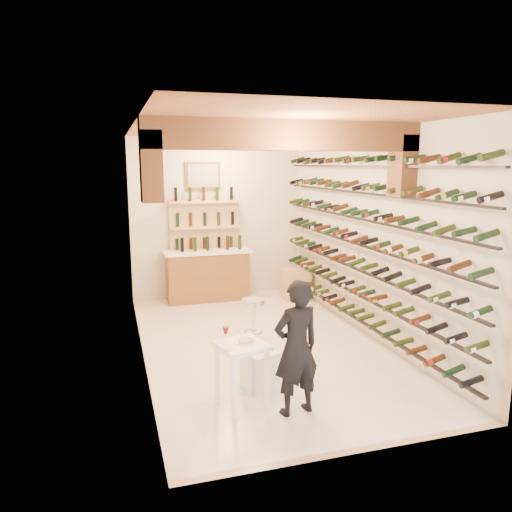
{
  "coord_description": "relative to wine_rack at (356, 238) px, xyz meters",
  "views": [
    {
      "loc": [
        -2.11,
        -6.74,
        2.68
      ],
      "look_at": [
        0.0,
        0.3,
        1.3
      ],
      "focal_mm": 34.4,
      "sensor_mm": 36.0,
      "label": 1
    }
  ],
  "objects": [
    {
      "name": "ground",
      "position": [
        -1.53,
        0.0,
        -1.55
      ],
      "size": [
        6.0,
        6.0,
        0.0
      ],
      "primitive_type": "plane",
      "color": "silver",
      "rests_on": "ground"
    },
    {
      "name": "room_shell",
      "position": [
        -1.53,
        -0.26,
        0.7
      ],
      "size": [
        3.52,
        6.02,
        3.21
      ],
      "color": "beige",
      "rests_on": "ground"
    },
    {
      "name": "wine_rack",
      "position": [
        0.0,
        0.0,
        0.0
      ],
      "size": [
        0.32,
        5.7,
        2.56
      ],
      "color": "black",
      "rests_on": "ground"
    },
    {
      "name": "back_counter",
      "position": [
        -1.83,
        2.65,
        -1.02
      ],
      "size": [
        1.7,
        0.62,
        1.29
      ],
      "color": "brown",
      "rests_on": "ground"
    },
    {
      "name": "back_shelving",
      "position": [
        -1.83,
        2.89,
        -0.38
      ],
      "size": [
        1.4,
        0.31,
        2.73
      ],
      "color": "tan",
      "rests_on": "ground"
    },
    {
      "name": "tasting_table",
      "position": [
        -2.32,
        -1.78,
        -0.94
      ],
      "size": [
        0.61,
        0.61,
        0.89
      ],
      "rotation": [
        0.0,
        0.0,
        0.24
      ],
      "color": "white",
      "rests_on": "ground"
    },
    {
      "name": "white_stool",
      "position": [
        -1.98,
        -1.38,
        -1.33
      ],
      "size": [
        0.46,
        0.46,
        0.44
      ],
      "primitive_type": "cube",
      "rotation": [
        0.0,
        0.0,
        0.39
      ],
      "color": "white",
      "rests_on": "ground"
    },
    {
      "name": "person",
      "position": [
        -1.8,
        -2.1,
        -0.8
      ],
      "size": [
        0.61,
        0.46,
        1.49
      ],
      "primitive_type": "imported",
      "rotation": [
        0.0,
        0.0,
        3.34
      ],
      "color": "black",
      "rests_on": "ground"
    },
    {
      "name": "chrome_barstool",
      "position": [
        -1.66,
        -0.01,
        -1.14
      ],
      "size": [
        0.37,
        0.37,
        0.71
      ],
      "rotation": [
        0.0,
        0.0,
        -0.12
      ],
      "color": "silver",
      "rests_on": "ground"
    },
    {
      "name": "crate_lower",
      "position": [
        -0.13,
        2.2,
        -1.4
      ],
      "size": [
        0.54,
        0.41,
        0.3
      ],
      "primitive_type": "cube",
      "rotation": [
        0.0,
        0.0,
        0.13
      ],
      "color": "tan",
      "rests_on": "ground"
    },
    {
      "name": "crate_upper",
      "position": [
        -0.13,
        2.2,
        -1.09
      ],
      "size": [
        0.56,
        0.4,
        0.32
      ],
      "primitive_type": "cube",
      "rotation": [
        0.0,
        0.0,
        -0.04
      ],
      "color": "tan",
      "rests_on": "crate_lower"
    }
  ]
}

